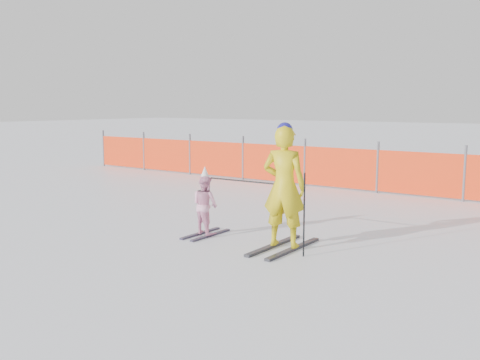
# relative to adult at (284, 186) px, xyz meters

# --- Properties ---
(ground) EXTENTS (120.00, 120.00, 0.00)m
(ground) POSITION_rel_adult_xyz_m (-0.66, -0.69, -0.94)
(ground) COLOR white
(ground) RESTS_ON ground
(adult) EXTENTS (0.72, 1.44, 1.88)m
(adult) POSITION_rel_adult_xyz_m (0.00, 0.00, 0.00)
(adult) COLOR black
(adult) RESTS_ON ground
(child) EXTENTS (0.53, 0.96, 1.14)m
(child) POSITION_rel_adult_xyz_m (-1.47, -0.04, -0.42)
(child) COLOR black
(child) RESTS_ON ground
(ski_poles) EXTENTS (1.81, 0.22, 1.19)m
(ski_poles) POSITION_rel_adult_xyz_m (-0.15, -0.11, -0.16)
(ski_poles) COLOR black
(ski_poles) RESTS_ON ground
(safety_fence) EXTENTS (17.78, 0.06, 1.25)m
(safety_fence) POSITION_rel_adult_xyz_m (-1.99, 5.70, -0.38)
(safety_fence) COLOR #595960
(safety_fence) RESTS_ON ground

